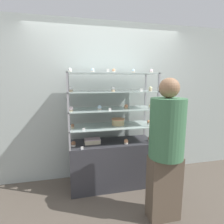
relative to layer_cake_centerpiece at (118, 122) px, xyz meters
name	(u,v)px	position (x,y,z in m)	size (l,w,h in m)	color
ground_plane	(112,184)	(-0.10, -0.02, -1.03)	(20.00, 20.00, 0.00)	brown
back_wall	(107,102)	(-0.10, 0.37, 0.27)	(8.00, 0.05, 2.60)	#A8B2AD
display_base	(112,163)	(-0.10, -0.02, -0.67)	(1.29, 0.49, 0.72)	#333338
display_riser_lower	(112,126)	(-0.10, -0.02, -0.07)	(1.29, 0.49, 0.26)	#99999E
display_riser_middle	(112,110)	(-0.10, -0.02, 0.20)	(1.29, 0.49, 0.26)	#99999E
display_riser_upper	(112,92)	(-0.10, -0.02, 0.46)	(1.29, 0.49, 0.26)	#99999E
display_riser_top	(112,74)	(-0.10, -0.02, 0.72)	(1.29, 0.49, 0.26)	#99999E
layer_cake_centerpiece	(118,122)	(0.00, 0.00, 0.00)	(0.20, 0.20, 0.10)	#DBBC84
sheet_cake_frosted	(92,141)	(-0.40, -0.01, -0.27)	(0.24, 0.15, 0.07)	beige
cupcake_0	(73,144)	(-0.68, -0.08, -0.28)	(0.07, 0.07, 0.08)	white
cupcake_1	(126,141)	(0.09, -0.15, -0.28)	(0.07, 0.07, 0.08)	beige
cupcake_2	(150,139)	(0.49, -0.11, -0.28)	(0.07, 0.07, 0.08)	beige
price_tag_0	(82,148)	(-0.57, -0.24, -0.29)	(0.04, 0.00, 0.04)	white
cupcake_3	(73,126)	(-0.69, -0.06, -0.02)	(0.05, 0.05, 0.07)	#CCB28C
cupcake_4	(149,122)	(0.48, -0.07, -0.02)	(0.05, 0.05, 0.07)	white
price_tag_1	(84,130)	(-0.54, -0.24, -0.03)	(0.04, 0.00, 0.04)	white
cupcake_5	(71,109)	(-0.70, -0.14, 0.24)	(0.06, 0.06, 0.07)	#CCB28C
cupcake_6	(100,108)	(-0.30, -0.10, 0.24)	(0.06, 0.06, 0.07)	beige
cupcake_7	(126,107)	(0.10, -0.08, 0.24)	(0.06, 0.06, 0.07)	#CCB28C
cupcake_8	(150,106)	(0.47, -0.12, 0.24)	(0.06, 0.06, 0.07)	white
price_tag_2	(110,110)	(-0.18, -0.24, 0.23)	(0.04, 0.00, 0.04)	white
cupcake_9	(71,89)	(-0.69, -0.06, 0.50)	(0.05, 0.05, 0.07)	#CCB28C
cupcake_10	(113,89)	(-0.11, -0.15, 0.50)	(0.05, 0.05, 0.07)	#CCB28C
cupcake_11	(150,89)	(0.48, -0.09, 0.50)	(0.05, 0.05, 0.07)	#CCB28C
price_tag_3	(142,90)	(0.27, -0.24, 0.49)	(0.04, 0.00, 0.04)	white
cupcake_12	(70,70)	(-0.69, -0.08, 0.76)	(0.05, 0.05, 0.06)	beige
cupcake_13	(93,70)	(-0.39, -0.11, 0.76)	(0.05, 0.05, 0.06)	beige
cupcake_14	(114,71)	(-0.09, -0.06, 0.76)	(0.05, 0.05, 0.06)	white
cupcake_15	(133,71)	(0.21, -0.07, 0.76)	(0.05, 0.05, 0.06)	#CCB28C
cupcake_16	(151,71)	(0.47, -0.10, 0.76)	(0.05, 0.05, 0.06)	beige
price_tag_4	(108,70)	(-0.20, -0.24, 0.75)	(0.04, 0.00, 0.04)	white
customer_figure	(166,147)	(0.35, -0.83, -0.13)	(0.39, 0.39, 1.68)	brown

